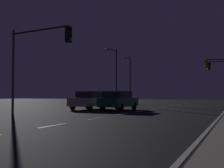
% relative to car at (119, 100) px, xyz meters
% --- Properties ---
extents(ground_plane, '(112.00, 112.00, 0.00)m').
position_rel_car_xyz_m(ground_plane, '(2.10, -4.07, -0.82)').
color(ground_plane, black).
rests_on(ground_plane, ground).
extents(lane_markings_center, '(0.14, 50.00, 0.01)m').
position_rel_car_xyz_m(lane_markings_center, '(2.10, -0.57, -0.82)').
color(lane_markings_center, silver).
rests_on(lane_markings_center, ground).
extents(lane_edge_line, '(0.14, 53.00, 0.01)m').
position_rel_car_xyz_m(lane_edge_line, '(8.18, 0.93, -0.82)').
color(lane_edge_line, silver).
rests_on(lane_edge_line, ground).
extents(car, '(2.00, 4.47, 1.57)m').
position_rel_car_xyz_m(car, '(0.00, 0.00, 0.00)').
color(car, '#14592D').
rests_on(car, ground).
extents(car_oncoming, '(1.94, 4.45, 1.57)m').
position_rel_car_xyz_m(car_oncoming, '(-2.85, 0.19, 0.00)').
color(car_oncoming, beige).
rests_on(car_oncoming, ground).
extents(traffic_light_near_left, '(3.26, 0.34, 5.47)m').
position_rel_car_xyz_m(traffic_light_near_left, '(7.42, 15.77, 3.13)').
color(traffic_light_near_left, '#2D3033').
rests_on(traffic_light_near_left, sidewalk_right).
extents(traffic_light_far_center, '(5.02, 0.92, 5.63)m').
position_rel_car_xyz_m(traffic_light_far_center, '(-2.55, -7.60, 3.19)').
color(traffic_light_far_center, '#4C4C51').
rests_on(traffic_light_far_center, ground).
extents(traffic_light_mid_left, '(3.49, 0.74, 5.58)m').
position_rel_car_xyz_m(traffic_light_mid_left, '(7.37, 14.42, 3.22)').
color(traffic_light_mid_left, '#4C4C51').
rests_on(traffic_light_mid_left, sidewalk_right).
extents(street_lamp_across_street, '(0.63, 1.63, 6.59)m').
position_rel_car_xyz_m(street_lamp_across_street, '(-4.97, 16.37, 3.17)').
color(street_lamp_across_street, '#38383D').
rests_on(street_lamp_across_street, ground).
extents(street_lamp_median, '(0.78, 2.13, 6.83)m').
position_rel_car_xyz_m(street_lamp_median, '(-4.66, 10.35, 3.34)').
color(street_lamp_median, '#4C4C51').
rests_on(street_lamp_median, ground).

